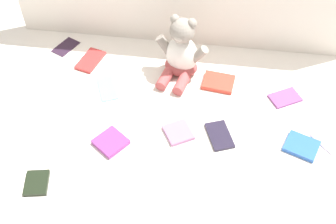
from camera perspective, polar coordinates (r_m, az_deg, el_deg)
ground_plane at (r=1.60m, az=0.29°, el=0.37°), size 3.20×3.20×0.00m
teddy_bear at (r=1.67m, az=1.78°, el=7.87°), size 0.22×0.21×0.26m
book_case_0 at (r=1.46m, az=-17.33°, el=-9.14°), size 0.09×0.10×0.01m
book_case_1 at (r=1.52m, az=6.98°, el=-3.18°), size 0.12×0.14×0.01m
book_case_2 at (r=1.81m, az=-10.45°, el=6.89°), size 0.11×0.15×0.01m
book_case_3 at (r=1.68m, az=-8.25°, el=3.23°), size 0.11×0.15×0.01m
book_case_4 at (r=1.69m, az=15.55°, el=1.86°), size 0.14×0.12×0.01m
book_case_5 at (r=1.55m, az=17.62°, el=-4.41°), size 0.14×0.13×0.02m
book_case_6 at (r=1.69m, az=6.83°, el=4.01°), size 0.13×0.11×0.02m
book_case_7 at (r=1.61m, az=21.02°, el=-3.43°), size 0.14×0.14×0.01m
book_case_8 at (r=1.50m, az=-7.75°, el=-4.05°), size 0.14×0.14×0.02m
book_case_9 at (r=1.90m, az=-13.68°, el=8.60°), size 0.11×0.13×0.01m
book_case_10 at (r=1.52m, az=1.41°, el=-2.79°), size 0.13×0.13×0.01m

